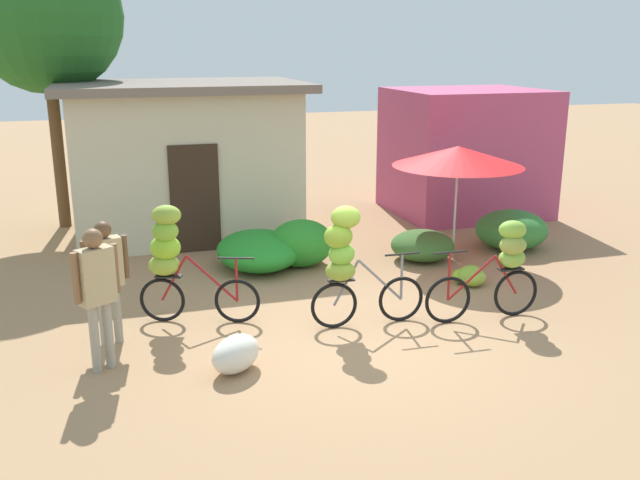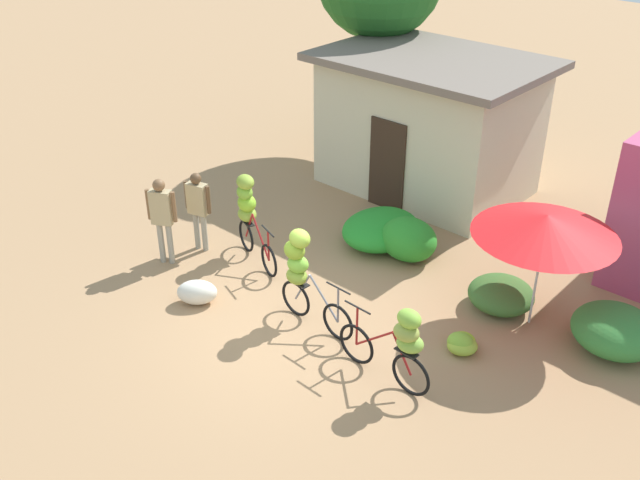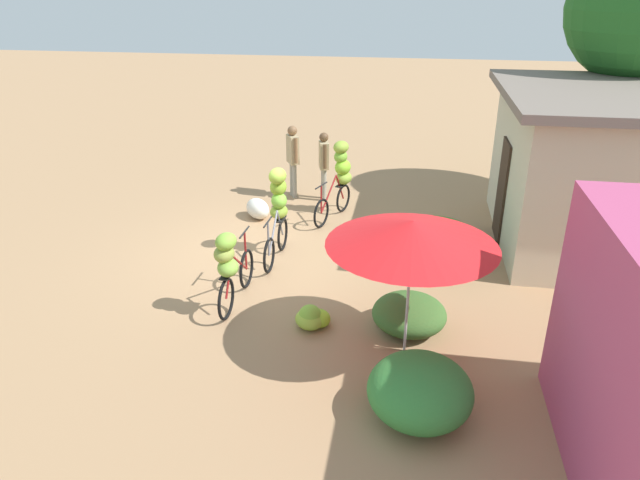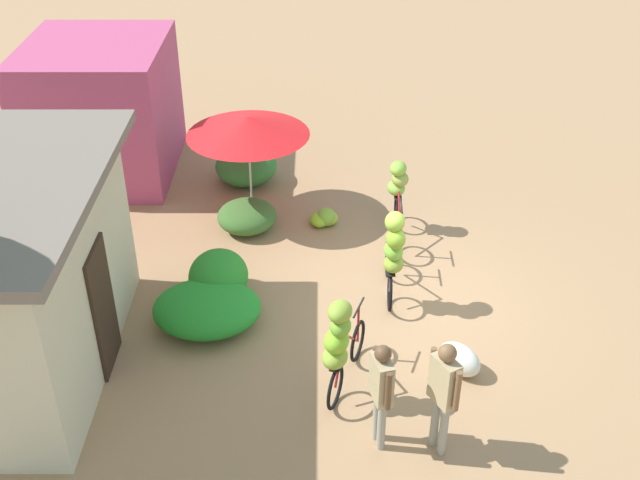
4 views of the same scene
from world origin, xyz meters
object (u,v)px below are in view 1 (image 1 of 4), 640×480
(tree_behind_building, at_px, (44,16))
(bicycle_near_pile, at_px, (348,258))
(person_vendor, at_px, (106,270))
(banana_pile_on_ground, at_px, (470,276))
(building_low, at_px, (184,158))
(market_umbrella, at_px, (458,156))
(bicycle_center_loaded, at_px, (502,262))
(shop_pink, at_px, (465,152))
(person_bystander, at_px, (97,285))
(bicycle_leftmost, at_px, (173,255))
(produce_sack, at_px, (236,354))

(tree_behind_building, height_order, bicycle_near_pile, tree_behind_building)
(person_vendor, bearing_deg, banana_pile_on_ground, 6.95)
(building_low, xyz_separation_m, market_umbrella, (4.39, -3.24, 0.32))
(tree_behind_building, relative_size, bicycle_center_loaded, 3.37)
(shop_pink, xyz_separation_m, market_umbrella, (-1.90, -3.20, 0.47))
(banana_pile_on_ground, xyz_separation_m, person_bystander, (-5.65, -1.44, 0.93))
(bicycle_near_pile, xyz_separation_m, bicycle_center_loaded, (2.17, -0.27, -0.17))
(market_umbrella, height_order, banana_pile_on_ground, market_umbrella)
(building_low, relative_size, banana_pile_on_ground, 6.89)
(bicycle_leftmost, bearing_deg, building_low, 81.58)
(bicycle_near_pile, xyz_separation_m, person_bystander, (-3.20, -0.37, 0.08))
(tree_behind_building, bearing_deg, person_bystander, -84.11)
(tree_behind_building, distance_m, bicycle_leftmost, 7.11)
(bicycle_near_pile, xyz_separation_m, person_vendor, (-3.10, 0.39, 0.01))
(building_low, height_order, bicycle_center_loaded, building_low)
(shop_pink, height_order, tree_behind_building, tree_behind_building)
(building_low, height_order, shop_pink, building_low)
(bicycle_near_pile, relative_size, bicycle_center_loaded, 0.99)
(banana_pile_on_ground, bearing_deg, tree_behind_building, 137.47)
(market_umbrella, distance_m, bicycle_leftmost, 5.42)
(building_low, relative_size, market_umbrella, 2.07)
(produce_sack, bearing_deg, shop_pink, 45.34)
(building_low, height_order, person_bystander, building_low)
(tree_behind_building, xyz_separation_m, bicycle_leftmost, (1.74, -6.05, -3.30))
(building_low, bearing_deg, person_bystander, -105.56)
(building_low, bearing_deg, bicycle_leftmost, -98.42)
(market_umbrella, relative_size, bicycle_near_pile, 1.35)
(person_vendor, distance_m, person_bystander, 0.77)
(building_low, relative_size, bicycle_center_loaded, 2.76)
(shop_pink, distance_m, bicycle_leftmost, 8.50)
(tree_behind_building, bearing_deg, shop_pink, -8.15)
(shop_pink, xyz_separation_m, bicycle_near_pile, (-4.78, -5.69, -0.40))
(banana_pile_on_ground, distance_m, person_vendor, 5.65)
(building_low, bearing_deg, bicycle_center_loaded, -58.50)
(building_low, relative_size, person_vendor, 2.91)
(bicycle_leftmost, bearing_deg, shop_pink, 34.44)
(tree_behind_building, relative_size, produce_sack, 8.30)
(building_low, xyz_separation_m, bicycle_leftmost, (-0.72, -4.83, -0.56))
(tree_behind_building, height_order, produce_sack, tree_behind_building)
(building_low, distance_m, produce_sack, 6.73)
(banana_pile_on_ground, bearing_deg, building_low, 130.32)
(bicycle_near_pile, bearing_deg, person_bystander, -173.46)
(bicycle_leftmost, distance_m, person_vendor, 1.01)
(person_bystander, bearing_deg, produce_sack, -18.49)
(tree_behind_building, height_order, person_vendor, tree_behind_building)
(produce_sack, bearing_deg, building_low, 88.28)
(bicycle_leftmost, relative_size, person_vendor, 1.02)
(market_umbrella, bearing_deg, building_low, 143.61)
(person_vendor, bearing_deg, market_umbrella, 19.31)
(market_umbrella, distance_m, bicycle_center_loaded, 3.04)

